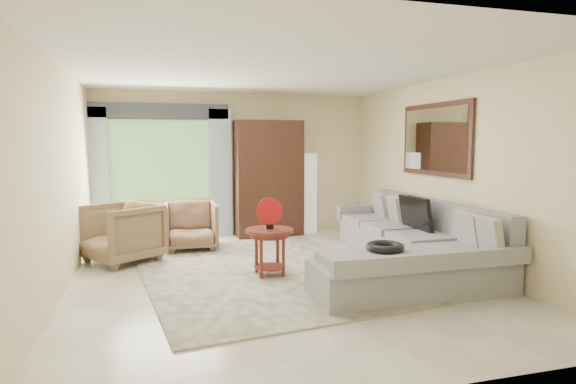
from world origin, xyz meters
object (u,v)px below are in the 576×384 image
object	(u,v)px
sectional_sofa	(409,250)
armchair_right	(191,226)
armoire	(268,178)
floor_lamp	(309,193)
armchair_left	(121,233)
potted_plant	(131,226)
tv_screen	(415,213)
coffee_table	(270,251)

from	to	relation	value
sectional_sofa	armchair_right	xyz separation A→B (m)	(-2.70, 2.09, 0.10)
armoire	floor_lamp	world-z (taller)	armoire
armchair_left	potted_plant	size ratio (longest dim) A/B	1.57
floor_lamp	armchair_right	bearing A→B (deg)	-159.20
tv_screen	coffee_table	xyz separation A→B (m)	(-2.12, -0.07, -0.40)
sectional_sofa	floor_lamp	xyz separation A→B (m)	(-0.43, 2.96, 0.47)
armchair_right	armoire	bearing A→B (deg)	30.07
tv_screen	armchair_right	world-z (taller)	tv_screen
potted_plant	floor_lamp	xyz separation A→B (m)	(3.21, 0.08, 0.45)
armchair_right	potted_plant	distance (m)	1.23
potted_plant	armoire	bearing A→B (deg)	0.43
sectional_sofa	coffee_table	size ratio (longest dim) A/B	5.64
armoire	floor_lamp	size ratio (longest dim) A/B	1.40
armchair_left	floor_lamp	xyz separation A→B (m)	(3.29, 1.44, 0.33)
potted_plant	floor_lamp	distance (m)	3.24
potted_plant	floor_lamp	world-z (taller)	floor_lamp
sectional_sofa	tv_screen	distance (m)	0.60
coffee_table	potted_plant	world-z (taller)	coffee_table
tv_screen	armchair_right	distance (m)	3.48
armchair_left	armoire	world-z (taller)	armoire
sectional_sofa	coffee_table	distance (m)	1.87
armchair_left	floor_lamp	size ratio (longest dim) A/B	0.62
sectional_sofa	potted_plant	world-z (taller)	sectional_sofa
sectional_sofa	potted_plant	bearing A→B (deg)	141.67
sectional_sofa	armoire	distance (m)	3.24
sectional_sofa	floor_lamp	bearing A→B (deg)	98.33
armchair_left	potted_plant	bearing A→B (deg)	141.73
sectional_sofa	armoire	bearing A→B (deg)	113.06
armchair_left	sectional_sofa	bearing A→B (deg)	32.99
sectional_sofa	tv_screen	xyz separation A→B (m)	(0.27, 0.31, 0.44)
sectional_sofa	floor_lamp	distance (m)	3.03
coffee_table	potted_plant	distance (m)	3.18
floor_lamp	armoire	bearing A→B (deg)	-175.71
potted_plant	armchair_left	bearing A→B (deg)	-93.44
coffee_table	floor_lamp	distance (m)	3.09
armchair_right	potted_plant	bearing A→B (deg)	141.53
coffee_table	armchair_left	size ratio (longest dim) A/B	0.66
coffee_table	armoire	xyz separation A→B (m)	(0.62, 2.65, 0.73)
armchair_right	floor_lamp	bearing A→B (deg)	22.25
sectional_sofa	coffee_table	xyz separation A→B (m)	(-1.86, 0.25, 0.04)
floor_lamp	tv_screen	bearing A→B (deg)	-75.18
armchair_left	armoire	distance (m)	2.91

